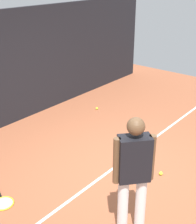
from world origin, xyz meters
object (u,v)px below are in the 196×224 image
object	(u,v)px
tennis_racket	(3,202)
tennis_ball_near_player	(97,108)
tennis_ball_by_fence	(161,173)
tennis_player	(133,171)

from	to	relation	value
tennis_racket	tennis_ball_near_player	distance (m)	3.83
tennis_ball_near_player	tennis_ball_by_fence	distance (m)	3.04
tennis_player	tennis_ball_near_player	size ratio (longest dim) A/B	25.76
tennis_ball_near_player	tennis_ball_by_fence	bearing A→B (deg)	-119.10
tennis_racket	tennis_player	bearing A→B (deg)	45.37
tennis_player	tennis_ball_by_fence	distance (m)	1.71
tennis_ball_near_player	tennis_racket	bearing A→B (deg)	-162.51
tennis_player	tennis_ball_by_fence	bearing A→B (deg)	53.48
tennis_player	tennis_ball_by_fence	world-z (taller)	tennis_player
tennis_ball_near_player	tennis_ball_by_fence	xyz separation A→B (m)	(-1.48, -2.66, 0.00)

